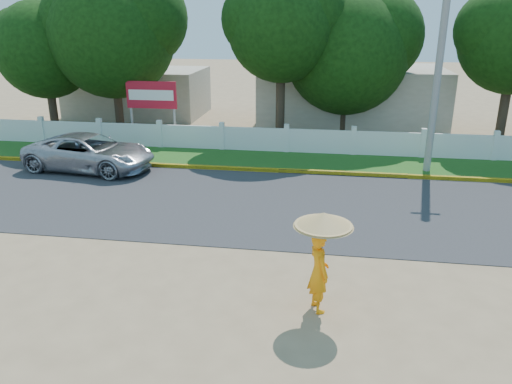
{
  "coord_description": "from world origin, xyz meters",
  "views": [
    {
      "loc": [
        1.97,
        -10.94,
        5.97
      ],
      "look_at": [
        0.0,
        2.0,
        1.3
      ],
      "focal_mm": 35.0,
      "sensor_mm": 36.0,
      "label": 1
    }
  ],
  "objects_px": {
    "utility_pole": "(438,75)",
    "vehicle": "(90,152)",
    "monk_with_parasol": "(321,248)",
    "billboard": "(152,98)"
  },
  "relations": [
    {
      "from": "utility_pole",
      "to": "vehicle",
      "type": "bearing_deg",
      "value": -172.17
    },
    {
      "from": "monk_with_parasol",
      "to": "utility_pole",
      "type": "bearing_deg",
      "value": 69.63
    },
    {
      "from": "vehicle",
      "to": "billboard",
      "type": "distance_m",
      "value": 5.29
    },
    {
      "from": "monk_with_parasol",
      "to": "vehicle",
      "type": "bearing_deg",
      "value": 136.9
    },
    {
      "from": "monk_with_parasol",
      "to": "billboard",
      "type": "bearing_deg",
      "value": 121.73
    },
    {
      "from": "monk_with_parasol",
      "to": "billboard",
      "type": "xyz_separation_m",
      "value": [
        -8.59,
        13.89,
        0.69
      ]
    },
    {
      "from": "vehicle",
      "to": "utility_pole",
      "type": "bearing_deg",
      "value": -75.22
    },
    {
      "from": "utility_pole",
      "to": "billboard",
      "type": "height_order",
      "value": "utility_pole"
    },
    {
      "from": "billboard",
      "to": "utility_pole",
      "type": "bearing_deg",
      "value": -14.11
    },
    {
      "from": "vehicle",
      "to": "billboard",
      "type": "relative_size",
      "value": 1.77
    }
  ]
}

